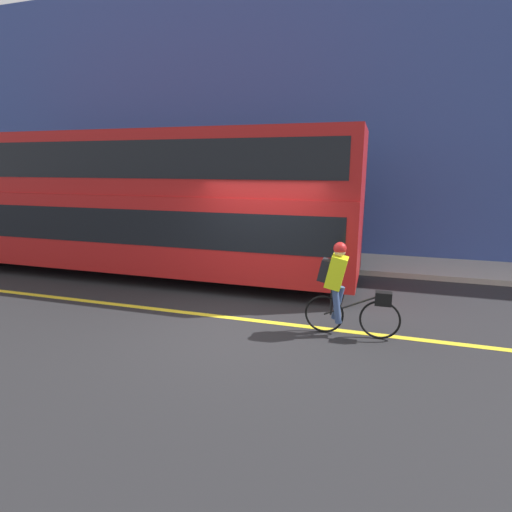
{
  "coord_description": "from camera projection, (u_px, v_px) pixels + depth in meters",
  "views": [
    {
      "loc": [
        2.21,
        -6.41,
        2.82
      ],
      "look_at": [
        -0.09,
        1.15,
        1.0
      ],
      "focal_mm": 28.0,
      "sensor_mm": 36.0,
      "label": 1
    }
  ],
  "objects": [
    {
      "name": "ground_plane",
      "position": [
        242.0,
        324.0,
        7.24
      ],
      "size": [
        80.0,
        80.0,
        0.0
      ],
      "primitive_type": "plane",
      "color": "#232326"
    },
    {
      "name": "road_center_line",
      "position": [
        246.0,
        319.0,
        7.42
      ],
      "size": [
        50.0,
        0.14,
        0.01
      ],
      "primitive_type": "cube",
      "color": "yellow",
      "rests_on": "ground_plane"
    },
    {
      "name": "sidewalk_curb",
      "position": [
        297.0,
        259.0,
        11.9
      ],
      "size": [
        60.0,
        2.1,
        0.14
      ],
      "color": "#A8A399",
      "rests_on": "ground_plane"
    },
    {
      "name": "building_facade",
      "position": [
        308.0,
        119.0,
        12.1
      ],
      "size": [
        60.0,
        0.3,
        8.35
      ],
      "color": "#33478C",
      "rests_on": "ground_plane"
    },
    {
      "name": "bus",
      "position": [
        132.0,
        197.0,
        10.2
      ],
      "size": [
        11.43,
        2.48,
        3.57
      ],
      "color": "black",
      "rests_on": "ground_plane"
    },
    {
      "name": "cyclist_on_bike",
      "position": [
        343.0,
        286.0,
        6.6
      ],
      "size": [
        1.57,
        0.32,
        1.59
      ],
      "color": "black",
      "rests_on": "ground_plane"
    }
  ]
}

